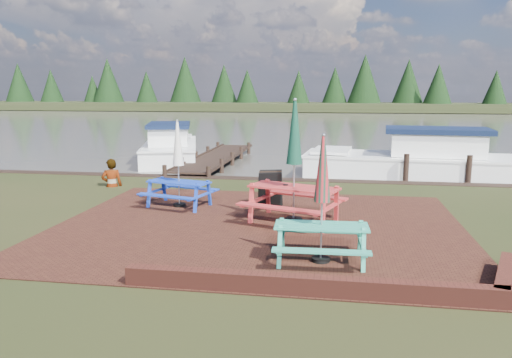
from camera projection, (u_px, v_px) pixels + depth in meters
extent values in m
plane|color=black|center=(250.00, 240.00, 10.14)|extent=(120.00, 120.00, 0.00)
cube|color=#3A1A12|center=(258.00, 226.00, 11.11)|extent=(9.00, 7.50, 0.02)
cube|color=#4C1E16|center=(320.00, 287.00, 7.35)|extent=(6.00, 0.22, 0.30)
cube|color=#4C1E16|center=(505.00, 278.00, 7.68)|extent=(0.82, 1.77, 0.30)
cube|color=#423F38|center=(319.00, 123.00, 46.09)|extent=(120.00, 60.00, 0.02)
cube|color=black|center=(326.00, 107.00, 74.17)|extent=(120.00, 10.00, 1.20)
cube|color=teal|center=(321.00, 226.00, 8.71)|extent=(1.65, 0.70, 0.04)
cube|color=teal|center=(321.00, 251.00, 8.15)|extent=(1.63, 0.28, 0.04)
cube|color=teal|center=(321.00, 231.00, 9.35)|extent=(1.63, 0.28, 0.04)
cube|color=teal|center=(281.00, 243.00, 8.85)|extent=(0.13, 1.41, 0.67)
cube|color=teal|center=(362.00, 246.00, 8.68)|extent=(0.13, 1.41, 0.67)
cylinder|color=black|center=(321.00, 260.00, 8.82)|extent=(0.32, 0.32, 0.09)
cylinder|color=#B2B2B7|center=(322.00, 200.00, 8.63)|extent=(0.03, 0.03, 2.26)
cone|color=red|center=(323.00, 169.00, 8.53)|extent=(0.29, 0.29, 1.13)
cube|color=#BF3131|center=(294.00, 187.00, 11.30)|extent=(2.16, 1.41, 0.04)
cube|color=#BF3131|center=(279.00, 208.00, 10.70)|extent=(1.99, 0.92, 0.04)
cube|color=#BF3131|center=(307.00, 195.00, 12.02)|extent=(1.99, 0.92, 0.04)
cube|color=#BF3131|center=(260.00, 201.00, 11.79)|extent=(0.66, 1.68, 0.83)
cube|color=#BF3131|center=(330.00, 210.00, 10.96)|extent=(0.66, 1.68, 0.83)
cylinder|color=black|center=(293.00, 220.00, 11.44)|extent=(0.40, 0.40, 0.11)
cylinder|color=#B2B2B7|center=(294.00, 163.00, 11.20)|extent=(0.04, 0.04, 2.80)
cone|color=#103B2A|center=(295.00, 133.00, 11.08)|extent=(0.36, 0.36, 1.40)
cube|color=#183CBA|center=(179.00, 182.00, 12.88)|extent=(1.72, 1.02, 0.04)
cube|color=#183CBA|center=(166.00, 196.00, 12.38)|extent=(1.62, 0.62, 0.04)
cube|color=#183CBA|center=(191.00, 188.00, 13.47)|extent=(1.62, 0.62, 0.04)
cube|color=#183CBA|center=(157.00, 192.00, 13.22)|extent=(0.43, 1.37, 0.66)
cube|color=#183CBA|center=(203.00, 197.00, 12.66)|extent=(0.43, 1.37, 0.66)
cylinder|color=black|center=(179.00, 205.00, 12.99)|extent=(0.32, 0.32, 0.09)
cylinder|color=#B2B2B7|center=(178.00, 164.00, 12.80)|extent=(0.03, 0.03, 2.24)
cone|color=white|center=(178.00, 144.00, 12.70)|extent=(0.29, 0.29, 1.12)
cube|color=black|center=(270.00, 190.00, 12.74)|extent=(0.63, 0.38, 0.94)
cube|color=black|center=(271.00, 188.00, 13.05)|extent=(0.63, 0.38, 0.94)
cube|color=black|center=(270.00, 172.00, 12.81)|extent=(0.58, 0.20, 0.03)
cube|color=black|center=(217.00, 157.00, 21.84)|extent=(1.60, 9.00, 0.06)
cube|color=black|center=(200.00, 155.00, 21.95)|extent=(0.08, 9.00, 0.08)
cube|color=black|center=(234.00, 156.00, 21.72)|extent=(0.08, 9.00, 0.08)
cylinder|color=black|center=(165.00, 179.00, 17.64)|extent=(0.16, 0.16, 1.00)
cylinder|color=black|center=(209.00, 180.00, 17.38)|extent=(0.16, 0.16, 1.00)
cube|color=white|center=(171.00, 154.00, 22.86)|extent=(3.95, 6.88, 0.93)
cube|color=white|center=(170.00, 143.00, 22.77)|extent=(4.03, 7.02, 0.07)
cube|color=white|center=(169.00, 135.00, 21.93)|extent=(2.31, 3.08, 0.79)
cube|color=#0E1833|center=(169.00, 125.00, 21.85)|extent=(2.59, 3.50, 0.17)
cube|color=white|center=(173.00, 136.00, 25.17)|extent=(2.15, 1.65, 0.09)
cube|color=white|center=(409.00, 170.00, 18.18)|extent=(7.62, 3.24, 0.99)
cube|color=white|center=(410.00, 156.00, 18.09)|extent=(7.77, 3.30, 0.08)
cube|color=white|center=(437.00, 144.00, 17.78)|extent=(3.27, 2.13, 0.84)
cube|color=#0E1833|center=(437.00, 130.00, 17.70)|extent=(3.73, 2.37, 0.18)
cube|color=white|center=(332.00, 150.00, 18.76)|extent=(1.53, 2.30, 0.10)
imported|color=gray|center=(111.00, 159.00, 15.58)|extent=(0.75, 0.63, 1.75)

